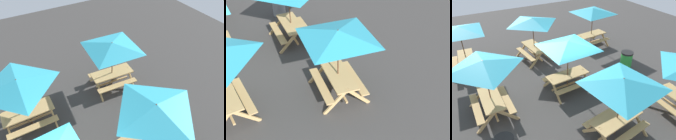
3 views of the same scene
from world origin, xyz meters
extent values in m
cube|color=tan|center=(-3.52, -3.49, 0.74)|extent=(1.84, 0.82, 0.05)
cube|color=tan|center=(-3.56, -4.04, 0.45)|extent=(1.81, 0.38, 0.04)
cube|color=tan|center=(-3.49, -2.94, 0.45)|extent=(1.81, 0.38, 0.04)
cube|color=tan|center=(-4.32, -3.80, 0.37)|extent=(0.11, 0.80, 0.81)
cube|color=tan|center=(-4.28, -3.08, 0.37)|extent=(0.11, 0.80, 0.81)
cube|color=tan|center=(-2.77, -3.91, 0.37)|extent=(0.11, 0.80, 0.81)
cube|color=tan|center=(-2.72, -3.18, 0.37)|extent=(0.11, 0.80, 0.81)
cube|color=tan|center=(-3.52, -3.49, 0.22)|extent=(1.56, 0.17, 0.06)
cylinder|color=brown|center=(-3.52, -3.49, 1.15)|extent=(0.04, 0.04, 2.30)
pyramid|color=teal|center=(-3.52, -3.49, 2.16)|extent=(2.82, 2.82, 0.28)
cube|color=tan|center=(-2.96, -0.66, 0.45)|extent=(1.82, 0.47, 0.04)
cube|color=tan|center=(-3.76, -0.57, 0.37)|extent=(0.15, 0.80, 0.81)
cube|color=tan|center=(-2.21, -0.38, 0.37)|extent=(0.15, 0.80, 0.81)
cube|color=tan|center=(-3.03, -0.11, 0.22)|extent=(1.56, 0.25, 0.06)
cube|color=tan|center=(0.19, -3.14, 0.74)|extent=(1.80, 0.70, 0.05)
cube|color=tan|center=(0.19, -3.69, 0.45)|extent=(1.80, 0.26, 0.04)
cube|color=tan|center=(0.19, -2.59, 0.45)|extent=(1.80, 0.26, 0.04)
cube|color=tan|center=(-0.59, -3.51, 0.37)|extent=(0.06, 0.80, 0.81)
cube|color=tan|center=(-0.59, -2.78, 0.37)|extent=(0.06, 0.80, 0.81)
cube|color=tan|center=(0.97, -3.50, 0.37)|extent=(0.06, 0.80, 0.81)
cube|color=tan|center=(0.97, -2.77, 0.37)|extent=(0.06, 0.80, 0.81)
cube|color=tan|center=(0.19, -3.14, 0.22)|extent=(1.56, 0.07, 0.06)
cylinder|color=brown|center=(0.19, -3.14, 1.15)|extent=(0.04, 0.04, 2.30)
cube|color=tan|center=(0.62, -0.67, 0.37)|extent=(0.80, 0.10, 0.81)
cube|color=tan|center=(-0.11, -0.71, 0.37)|extent=(0.80, 0.10, 0.81)
cylinder|color=gray|center=(2.53, -3.28, 0.45)|extent=(0.56, 0.56, 0.90)
camera|label=1|loc=(0.07, 2.80, 6.94)|focal=35.00mm
camera|label=2|loc=(-10.43, -0.36, 6.65)|focal=50.00mm
camera|label=3|loc=(6.95, -3.78, 5.81)|focal=35.00mm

